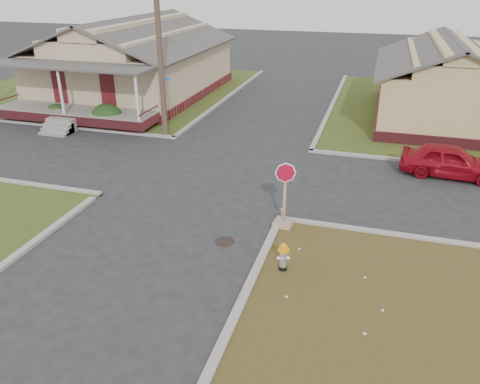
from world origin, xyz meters
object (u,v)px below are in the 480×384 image
(fire_hydrant, at_px, (283,255))
(utility_pole, at_px, (159,45))
(stop_sign, at_px, (284,212))
(red_sedan, at_px, (450,161))

(fire_hydrant, bearing_deg, utility_pole, 108.71)
(stop_sign, bearing_deg, red_sedan, 52.78)
(fire_hydrant, relative_size, stop_sign, 0.38)
(fire_hydrant, xyz_separation_m, red_sedan, (5.31, 8.90, 0.15))
(fire_hydrant, height_order, red_sedan, red_sedan)
(utility_pole, relative_size, stop_sign, 3.92)
(fire_hydrant, distance_m, red_sedan, 10.37)
(utility_pole, relative_size, red_sedan, 2.24)
(utility_pole, height_order, red_sedan, utility_pole)
(utility_pole, distance_m, fire_hydrant, 14.12)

